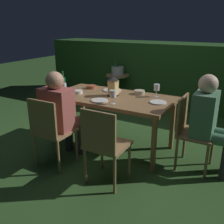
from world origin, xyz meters
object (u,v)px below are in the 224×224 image
chair_side_left_b (104,143)px  plate_a (112,90)px  green_bottle_on_table (63,84)px  wine_glass_c (113,95)px  chair_side_left_a (51,129)px  plate_c (158,102)px  lantern_centerpiece (113,85)px  person_in_rust (61,112)px  side_table (117,85)px  wine_glass_a (157,88)px  person_in_green (210,120)px  bowl_salad (139,92)px  plate_b (100,100)px  wine_glass_b (64,87)px  dining_table (112,101)px  bowl_olives (91,87)px  ice_bucket (117,70)px  bowl_bread (78,92)px  chair_head_far (191,129)px

chair_side_left_b → plate_a: bearing=115.4°
green_bottle_on_table → wine_glass_c: (0.91, -0.18, 0.01)m
chair_side_left_a → plate_c: size_ratio=4.23×
lantern_centerpiece → wine_glass_c: lantern_centerpiece is taller
chair_side_left_a → lantern_centerpiece: 1.01m
person_in_rust → side_table: (-0.54, 2.47, -0.22)m
wine_glass_a → side_table: size_ratio=0.27×
person_in_green → plate_c: 0.63m
bowl_salad → side_table: size_ratio=0.23×
plate_b → plate_c: bearing=23.2°
plate_c → bowl_salad: bowl_salad is taller
wine_glass_b → plate_a: bearing=51.1°
green_bottle_on_table → plate_c: bearing=5.4°
dining_table → person_in_rust: (-0.37, -0.62, -0.04)m
lantern_centerpiece → wine_glass_a: lantern_centerpiece is taller
wine_glass_c → bowl_salad: wine_glass_c is taller
person_in_green → bowl_olives: person_in_green is taller
plate_a → person_in_rust: bearing=-104.1°
green_bottle_on_table → bowl_olives: size_ratio=2.00×
side_table → chair_side_left_a: bearing=-78.5°
chair_side_left_a → ice_bucket: (-0.54, 2.67, 0.25)m
person_in_green → person_in_rust: same height
dining_table → plate_b: plate_b is taller
green_bottle_on_table → wine_glass_c: 0.93m
wine_glass_b → side_table: size_ratio=0.27×
person_in_rust → ice_bucket: bearing=102.4°
dining_table → bowl_bread: bowl_bread is taller
wine_glass_b → wine_glass_c: (0.76, -0.01, 0.00)m
lantern_centerpiece → plate_a: size_ratio=1.03×
wine_glass_c → bowl_olives: 0.85m
chair_head_far → green_bottle_on_table: bearing=-176.5°
chair_head_far → plate_b: size_ratio=4.09×
plate_b → bowl_olives: 0.68m
chair_side_left_a → bowl_olives: 1.09m
dining_table → bowl_olives: size_ratio=11.24×
chair_side_left_a → bowl_olives: chair_side_left_a is taller
chair_head_far → person_in_green: size_ratio=0.76×
person_in_rust → side_table: 2.54m
bowl_bread → side_table: (-0.43, 1.96, -0.34)m
wine_glass_c → side_table: 2.44m
lantern_centerpiece → wine_glass_b: 0.66m
wine_glass_b → plate_c: wine_glass_b is taller
chair_head_far → wine_glass_a: wine_glass_a is taller
chair_head_far → person_in_green: (0.20, 0.00, 0.15)m
ice_bucket → wine_glass_c: bearing=-63.0°
plate_b → wine_glass_b: bearing=-178.3°
chair_head_far → person_in_green: 0.25m
dining_table → plate_a: bearing=118.9°
person_in_green → bowl_bread: (-1.74, -0.11, 0.13)m
plate_c → person_in_green: bearing=-2.0°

